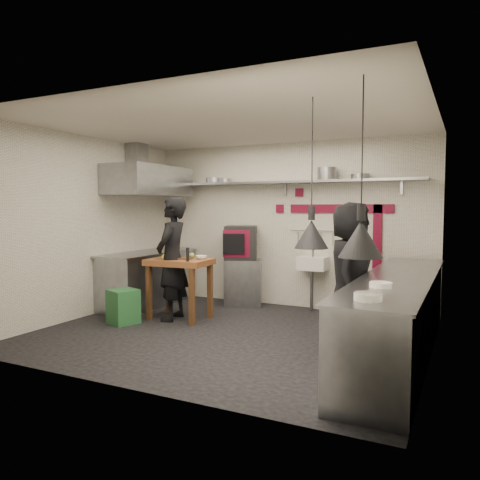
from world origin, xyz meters
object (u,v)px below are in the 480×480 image
at_px(oven_stand, 243,282).
at_px(chef_left, 172,259).
at_px(chef_right, 350,273).
at_px(green_bin, 123,307).
at_px(combi_oven, 241,243).
at_px(prep_table, 180,289).

distance_m(oven_stand, chef_left, 1.63).
bearing_deg(chef_right, green_bin, 95.24).
relative_size(combi_oven, green_bin, 1.16).
bearing_deg(combi_oven, chef_left, -130.14).
height_order(oven_stand, green_bin, oven_stand).
bearing_deg(chef_left, green_bin, -54.40).
bearing_deg(chef_left, oven_stand, 151.43).
height_order(combi_oven, prep_table, combi_oven).
relative_size(combi_oven, chef_left, 0.31).
distance_m(combi_oven, chef_right, 2.63).
distance_m(prep_table, chef_right, 2.64).
xyz_separation_m(combi_oven, green_bin, (-0.97, -1.93, -0.84)).
xyz_separation_m(combi_oven, prep_table, (-0.38, -1.33, -0.63)).
relative_size(combi_oven, prep_table, 0.63).
bearing_deg(chef_right, prep_table, 84.26).
bearing_deg(oven_stand, green_bin, -138.50).
height_order(oven_stand, prep_table, prep_table).
distance_m(combi_oven, prep_table, 1.52).
bearing_deg(chef_left, prep_table, 122.74).
relative_size(prep_table, chef_left, 0.50).
xyz_separation_m(oven_stand, chef_right, (2.20, -1.46, 0.48)).
bearing_deg(green_bin, prep_table, 45.51).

